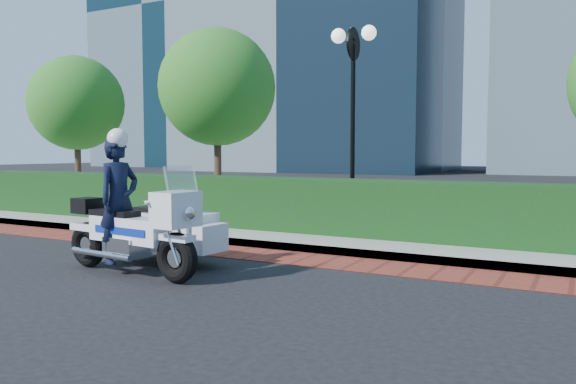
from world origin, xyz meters
The scene contains 9 objects.
ground centered at (0.00, 0.00, 0.00)m, with size 120.00×120.00×0.00m, color black.
brick_strip centered at (0.00, 1.50, 0.01)m, with size 60.00×1.00×0.01m, color maroon.
sidewalk centered at (0.00, 6.00, 0.07)m, with size 60.00×8.00×0.15m, color gray.
hedge_main centered at (0.00, 3.60, 0.65)m, with size 18.00×1.20×1.00m, color black.
lamppost centered at (1.00, 5.20, 2.96)m, with size 1.02×0.70×4.21m.
tree_a centered at (-9.00, 6.50, 3.22)m, with size 3.00×3.00×4.58m.
tree_b centered at (-3.50, 6.50, 3.43)m, with size 3.20×3.20×4.89m.
tower_far_left centered at (-36.00, 46.00, 17.00)m, with size 16.00×14.00×34.00m, color black.
police_motorcycle centered at (-0.02, -0.24, 0.69)m, with size 2.48×1.87×2.01m.
Camera 1 is at (5.55, -6.27, 1.69)m, focal length 35.00 mm.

